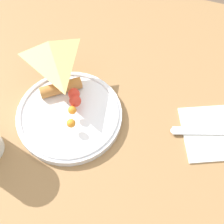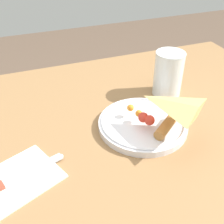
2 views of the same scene
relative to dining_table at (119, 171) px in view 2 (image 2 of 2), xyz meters
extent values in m
cube|color=olive|center=(0.00, 0.00, 0.09)|extent=(1.14, 0.84, 0.03)
cube|color=#382D23|center=(0.52, 0.37, -0.29)|extent=(0.06, 0.06, 0.74)
cylinder|color=white|center=(0.07, 0.02, 0.12)|extent=(0.21, 0.21, 0.02)
torus|color=white|center=(0.07, 0.02, 0.13)|extent=(0.20, 0.20, 0.01)
pyramid|color=#E0B266|center=(0.07, 0.02, 0.14)|extent=(0.15, 0.15, 0.02)
cylinder|color=#B77A3D|center=(0.10, -0.03, 0.14)|extent=(0.08, 0.07, 0.02)
sphere|color=orange|center=(0.05, 0.05, 0.15)|extent=(0.02, 0.02, 0.02)
sphere|color=red|center=(0.07, -0.01, 0.15)|extent=(0.02, 0.02, 0.02)
sphere|color=red|center=(0.06, 0.00, 0.15)|extent=(0.02, 0.02, 0.02)
sphere|color=orange|center=(0.06, 0.02, 0.15)|extent=(0.02, 0.02, 0.02)
cylinder|color=white|center=(0.20, 0.13, 0.17)|extent=(0.08, 0.08, 0.12)
cylinder|color=#F4CC66|center=(0.20, 0.13, 0.15)|extent=(0.07, 0.07, 0.08)
torus|color=white|center=(0.20, 0.13, 0.23)|extent=(0.08, 0.08, 0.00)
cube|color=white|center=(-0.23, -0.05, 0.11)|extent=(0.19, 0.17, 0.00)
cube|color=silver|center=(-0.20, -0.04, 0.12)|extent=(0.12, 0.05, 0.00)
ellipsoid|color=silver|center=(-0.14, -0.02, 0.12)|extent=(0.02, 0.02, 0.00)
camera|label=1|loc=(-0.13, 0.32, 0.71)|focal=55.00mm
camera|label=2|loc=(-0.19, -0.45, 0.53)|focal=45.00mm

